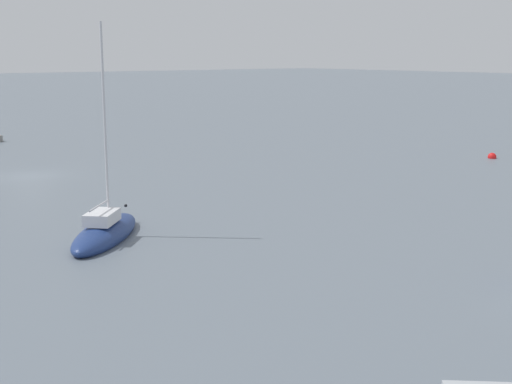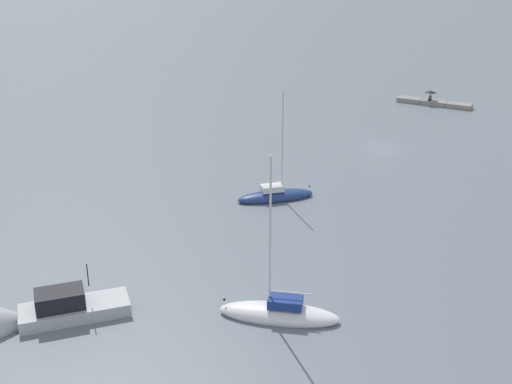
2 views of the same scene
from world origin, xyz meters
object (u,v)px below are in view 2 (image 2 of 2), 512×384
at_px(person_seated_grey_left, 430,98).
at_px(umbrella_open_black, 431,92).
at_px(motorboat_grey_mid, 53,313).
at_px(sailboat_navy_near, 275,196).
at_px(sailboat_white_far, 279,313).

relative_size(person_seated_grey_left, umbrella_open_black, 0.49).
bearing_deg(motorboat_grey_mid, person_seated_grey_left, -53.42).
distance_m(sailboat_navy_near, motorboat_grey_mid, 23.04).
bearing_deg(sailboat_navy_near, motorboat_grey_mid, -52.10).
bearing_deg(sailboat_navy_near, person_seated_grey_left, 131.03).
bearing_deg(sailboat_white_far, person_seated_grey_left, -12.92).
height_order(person_seated_grey_left, sailboat_white_far, sailboat_white_far).
height_order(person_seated_grey_left, motorboat_grey_mid, motorboat_grey_mid).
relative_size(person_seated_grey_left, sailboat_white_far, 0.07).
bearing_deg(sailboat_white_far, sailboat_navy_near, 9.11).
bearing_deg(sailboat_navy_near, umbrella_open_black, 131.04).
bearing_deg(sailboat_navy_near, sailboat_white_far, -16.69).
relative_size(umbrella_open_black, sailboat_navy_near, 0.15).
bearing_deg(person_seated_grey_left, sailboat_white_far, 90.46).
xyz_separation_m(person_seated_grey_left, sailboat_navy_near, (2.85, 38.73, -0.53)).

